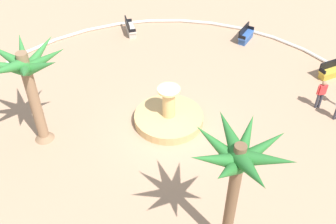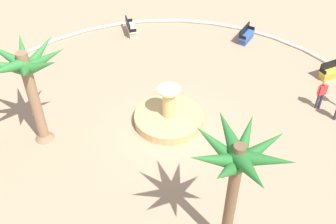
{
  "view_description": "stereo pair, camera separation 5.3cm",
  "coord_description": "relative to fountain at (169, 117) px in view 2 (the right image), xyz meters",
  "views": [
    {
      "loc": [
        -13.63,
        4.44,
        13.26
      ],
      "look_at": [
        0.17,
        -0.07,
        1.0
      ],
      "focal_mm": 41.91,
      "sensor_mm": 36.0,
      "label": 1
    },
    {
      "loc": [
        -13.64,
        4.39,
        13.26
      ],
      "look_at": [
        0.17,
        -0.07,
        1.0
      ],
      "focal_mm": 41.91,
      "sensor_mm": 36.0,
      "label": 2
    }
  ],
  "objects": [
    {
      "name": "ground_plane",
      "position": [
        -0.56,
        0.24,
        -0.3
      ],
      "size": [
        80.0,
        80.0,
        0.0
      ],
      "primitive_type": "plane",
      "color": "tan"
    },
    {
      "name": "palm_tree_near_fountain",
      "position": [
        0.69,
        6.11,
        3.47
      ],
      "size": [
        3.68,
        3.72,
        5.09
      ],
      "color": "#8E6B4C",
      "rests_on": "ground"
    },
    {
      "name": "bench_north",
      "position": [
        9.49,
        -0.35,
        0.04
      ],
      "size": [
        1.63,
        0.6,
        1.0
      ],
      "color": "beige",
      "rests_on": "ground"
    },
    {
      "name": "fountain",
      "position": [
        0.0,
        0.0,
        0.0
      ],
      "size": [
        3.49,
        3.49,
        2.1
      ],
      "color": "tan",
      "rests_on": "ground"
    },
    {
      "name": "person_cyclist_photo",
      "position": [
        -1.35,
        -7.85,
        0.64
      ],
      "size": [
        0.25,
        0.52,
        1.69
      ],
      "color": "#33333D",
      "rests_on": "ground"
    },
    {
      "name": "bench_east",
      "position": [
        0.88,
        -10.26,
        0.04
      ],
      "size": [
        0.71,
        1.65,
        1.0
      ],
      "color": "gold",
      "rests_on": "ground"
    },
    {
      "name": "bench_west",
      "position": [
        6.19,
        -7.41,
        0.04
      ],
      "size": [
        1.43,
        1.53,
        1.0
      ],
      "color": "#335BA8",
      "rests_on": "ground"
    },
    {
      "name": "plaza_curb",
      "position": [
        -0.56,
        0.24,
        -0.2
      ],
      "size": [
        23.19,
        23.19,
        0.2
      ],
      "primitive_type": "torus",
      "color": "silver",
      "rests_on": "ground"
    },
    {
      "name": "palm_tree_mid_plaza",
      "position": [
        -7.17,
        0.16,
        3.99
      ],
      "size": [
        3.44,
        3.33,
        5.45
      ],
      "color": "brown",
      "rests_on": "ground"
    }
  ]
}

